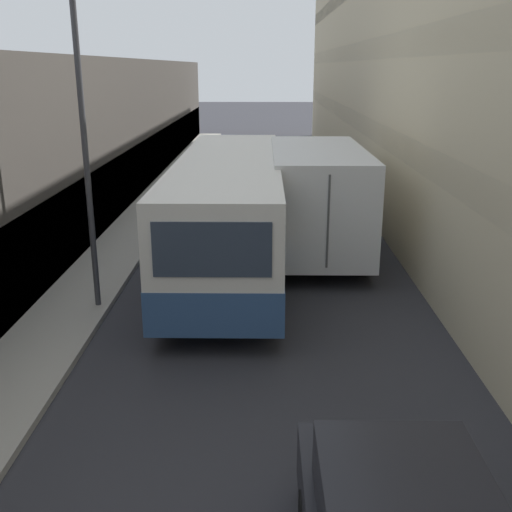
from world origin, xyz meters
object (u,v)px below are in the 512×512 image
panel_van (241,163)px  box_truck (314,192)px  street_lamp (79,80)px  bus (230,210)px

panel_van → box_truck: bearing=-73.4°
panel_van → street_lamp: size_ratio=0.68×
bus → street_lamp: street_lamp is taller
bus → box_truck: box_truck is taller
bus → panel_van: 9.96m
bus → panel_van: bus is taller
panel_van → street_lamp: 13.60m
bus → box_truck: size_ratio=1.30×
street_lamp → bus: bearing=47.6°
panel_van → bus: bearing=-89.5°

